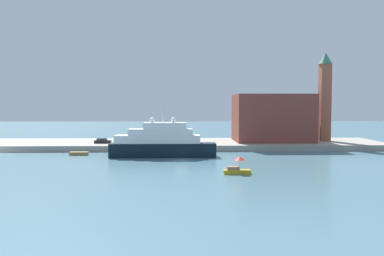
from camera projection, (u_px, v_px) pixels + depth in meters
name	position (u px, v px, depth m)	size (l,w,h in m)	color
ground	(182.00, 161.00, 84.72)	(400.00, 400.00, 0.00)	slate
quay_dock	(181.00, 144.00, 112.43)	(110.00, 23.62, 1.51)	gray
large_yacht	(162.00, 143.00, 90.74)	(23.64, 4.29, 11.57)	black
small_motorboat	(237.00, 168.00, 68.44)	(4.54, 1.78, 2.97)	#B7991E
work_barge	(79.00, 154.00, 94.04)	(4.14, 1.42, 0.77)	olive
harbor_building	(272.00, 118.00, 113.26)	(20.93, 15.34, 13.05)	brown
bell_tower	(325.00, 94.00, 113.88)	(3.75, 3.75, 24.73)	#93513D
parked_car	(103.00, 141.00, 107.09)	(4.33, 1.72, 1.32)	black
person_figure	(119.00, 140.00, 108.13)	(0.36, 0.36, 1.76)	#334C8C
mooring_bollard	(170.00, 144.00, 101.56)	(0.42, 0.42, 0.76)	black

